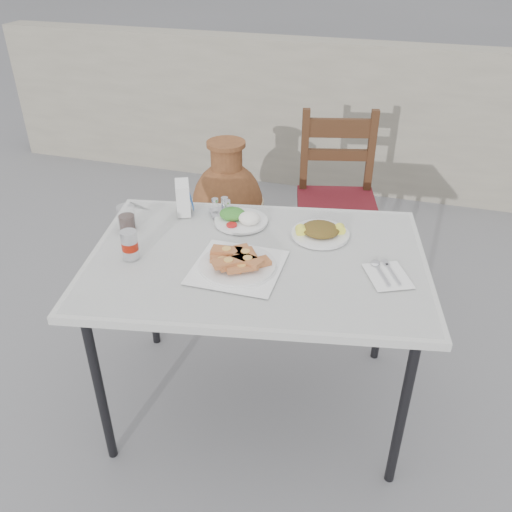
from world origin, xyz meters
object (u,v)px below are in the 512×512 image
(cola_glass, at_px, (127,219))
(terracotta_urn, at_px, (228,206))
(soda_can, at_px, (130,245))
(pide_plate, at_px, (238,261))
(salad_rice_plate, at_px, (240,218))
(condiment_caddy, at_px, (223,209))
(salad_chopped_plate, at_px, (320,231))
(chair, at_px, (336,200))
(napkin_holder, at_px, (183,198))
(cafe_table, at_px, (257,268))

(cola_glass, relative_size, terracotta_urn, 0.13)
(cola_glass, bearing_deg, soda_can, -58.58)
(cola_glass, bearing_deg, pide_plate, -15.14)
(terracotta_urn, bearing_deg, salad_rice_plate, -66.94)
(salad_rice_plate, distance_m, condiment_caddy, 0.12)
(salad_rice_plate, relative_size, salad_chopped_plate, 0.96)
(soda_can, height_order, chair, chair)
(salad_rice_plate, relative_size, napkin_holder, 1.64)
(salad_chopped_plate, relative_size, terracotta_urn, 0.30)
(pide_plate, relative_size, chair, 0.33)
(chair, bearing_deg, soda_can, -129.17)
(chair, bearing_deg, cola_glass, -137.68)
(cola_glass, xyz_separation_m, condiment_caddy, (0.35, 0.26, -0.02))
(cola_glass, bearing_deg, salad_chopped_plate, 13.00)
(soda_can, xyz_separation_m, cola_glass, (-0.13, 0.21, -0.01))
(napkin_holder, bearing_deg, terracotta_urn, 72.71)
(pide_plate, relative_size, soda_can, 2.87)
(pide_plate, bearing_deg, condiment_caddy, 117.00)
(pide_plate, distance_m, soda_can, 0.44)
(pide_plate, relative_size, salad_chopped_plate, 1.37)
(salad_chopped_plate, bearing_deg, soda_can, -150.41)
(cola_glass, height_order, terracotta_urn, cola_glass)
(pide_plate, distance_m, salad_chopped_plate, 0.43)
(salad_chopped_plate, bearing_deg, napkin_holder, 177.12)
(napkin_holder, relative_size, chair, 0.14)
(napkin_holder, height_order, terracotta_urn, napkin_holder)
(salad_chopped_plate, bearing_deg, condiment_caddy, 172.06)
(salad_rice_plate, bearing_deg, terracotta_urn, 113.06)
(napkin_holder, bearing_deg, soda_can, -121.27)
(chair, bearing_deg, condiment_caddy, -128.66)
(salad_chopped_plate, distance_m, napkin_holder, 0.66)
(cafe_table, distance_m, soda_can, 0.52)
(salad_chopped_plate, distance_m, soda_can, 0.81)
(soda_can, bearing_deg, napkin_holder, 83.84)
(cola_glass, height_order, napkin_holder, napkin_holder)
(soda_can, bearing_deg, chair, 64.74)
(salad_rice_plate, xyz_separation_m, condiment_caddy, (-0.10, 0.05, 0.01))
(napkin_holder, height_order, chair, chair)
(pide_plate, height_order, napkin_holder, napkin_holder)
(pide_plate, bearing_deg, chair, 81.30)
(pide_plate, distance_m, cola_glass, 0.58)
(condiment_caddy, bearing_deg, terracotta_urn, 108.69)
(cola_glass, bearing_deg, napkin_holder, 52.32)
(chair, bearing_deg, pide_plate, -112.62)
(cafe_table, height_order, napkin_holder, napkin_holder)
(cafe_table, xyz_separation_m, terracotta_urn, (-0.57, 1.23, -0.39))
(chair, bearing_deg, terracotta_urn, 162.45)
(soda_can, relative_size, napkin_holder, 0.82)
(terracotta_urn, bearing_deg, pide_plate, -68.66)
(soda_can, xyz_separation_m, condiment_caddy, (0.23, 0.46, -0.03))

